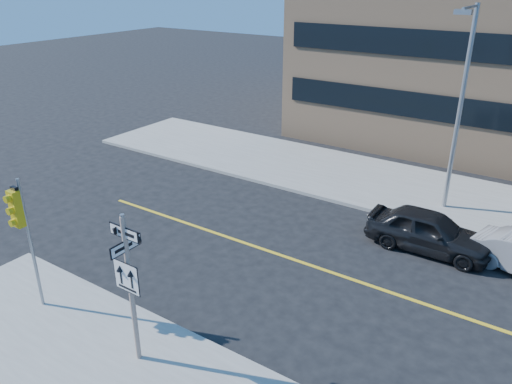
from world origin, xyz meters
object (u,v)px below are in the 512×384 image
Objects in this scene: parked_car_a at (429,231)px; sign_pole at (130,282)px; traffic_signal at (20,219)px; streetlight_a at (460,99)px.

sign_pole is at bearing 155.47° from parked_car_a.
traffic_signal is 15.72m from streetlight_a.
parked_car_a is (8.39, 9.95, -2.29)m from traffic_signal.
sign_pole reaches higher than parked_car_a.
parked_car_a is at bearing -83.52° from streetlight_a.
sign_pole is at bearing 2.11° from traffic_signal.
sign_pole is 0.51× the size of streetlight_a.
traffic_signal is at bearing 139.47° from parked_car_a.
parked_car_a is 5.32m from streetlight_a.
parked_car_a is 0.54× the size of streetlight_a.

